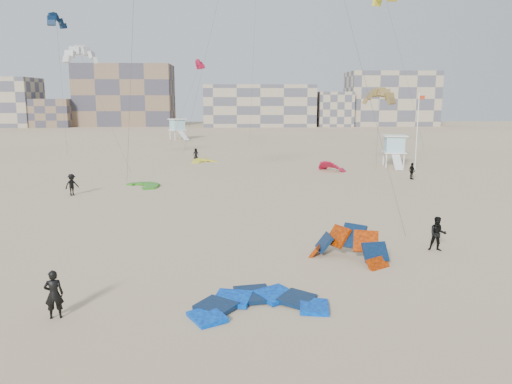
{
  "coord_description": "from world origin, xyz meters",
  "views": [
    {
      "loc": [
        3.24,
        -19.68,
        8.08
      ],
      "look_at": [
        4.24,
        6.0,
        3.26
      ],
      "focal_mm": 35.0,
      "sensor_mm": 36.0,
      "label": 1
    }
  ],
  "objects_px": {
    "kite_ground_orange": "(347,260)",
    "lifeguard_tower_near": "(394,151)",
    "kite_ground_blue": "(259,308)",
    "kitesurfer_main": "(54,294)"
  },
  "relations": [
    {
      "from": "kite_ground_orange",
      "to": "lifeguard_tower_near",
      "type": "distance_m",
      "value": 37.31
    },
    {
      "from": "kite_ground_blue",
      "to": "kitesurfer_main",
      "type": "bearing_deg",
      "value": 173.78
    },
    {
      "from": "kite_ground_orange",
      "to": "lifeguard_tower_near",
      "type": "xyz_separation_m",
      "value": [
        13.28,
        34.82,
        1.88
      ]
    },
    {
      "from": "kite_ground_blue",
      "to": "kite_ground_orange",
      "type": "height_order",
      "value": "kite_ground_orange"
    },
    {
      "from": "kite_ground_orange",
      "to": "lifeguard_tower_near",
      "type": "height_order",
      "value": "lifeguard_tower_near"
    },
    {
      "from": "lifeguard_tower_near",
      "to": "kite_ground_blue",
      "type": "bearing_deg",
      "value": -106.96
    },
    {
      "from": "kite_ground_orange",
      "to": "kitesurfer_main",
      "type": "xyz_separation_m",
      "value": [
        -12.43,
        -6.38,
        0.93
      ]
    },
    {
      "from": "kite_ground_blue",
      "to": "lifeguard_tower_near",
      "type": "xyz_separation_m",
      "value": [
        18.06,
        40.63,
        1.88
      ]
    },
    {
      "from": "kite_ground_orange",
      "to": "lifeguard_tower_near",
      "type": "relative_size",
      "value": 0.79
    },
    {
      "from": "kite_ground_blue",
      "to": "lifeguard_tower_near",
      "type": "distance_m",
      "value": 44.5
    }
  ]
}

